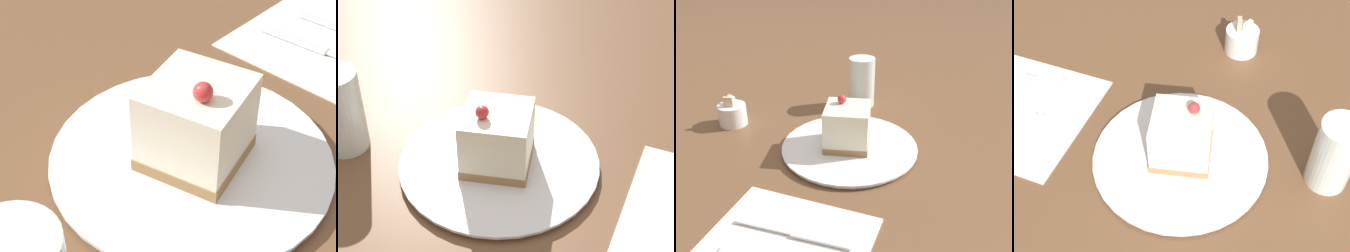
# 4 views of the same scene
# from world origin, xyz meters

# --- Properties ---
(ground_plane) EXTENTS (4.00, 4.00, 0.00)m
(ground_plane) POSITION_xyz_m (0.00, 0.00, 0.00)
(ground_plane) COLOR brown
(plate) EXTENTS (0.27, 0.27, 0.01)m
(plate) POSITION_xyz_m (-0.02, -0.02, 0.01)
(plate) COLOR white
(plate) RESTS_ON ground_plane
(cake_slice) EXTENTS (0.10, 0.10, 0.10)m
(cake_slice) POSITION_xyz_m (-0.02, -0.02, 0.05)
(cake_slice) COLOR #9E7547
(cake_slice) RESTS_ON plate
(napkin) EXTENTS (0.21, 0.23, 0.00)m
(napkin) POSITION_xyz_m (-0.30, -0.02, 0.00)
(napkin) COLOR white
(napkin) RESTS_ON ground_plane
(knife) EXTENTS (0.02, 0.18, 0.00)m
(knife) POSITION_xyz_m (-0.27, -0.04, 0.01)
(knife) COLOR silver
(knife) RESTS_ON napkin
(sugar_bowl) EXTENTS (0.06, 0.06, 0.07)m
(sugar_bowl) POSITION_xyz_m (-0.01, 0.26, 0.02)
(sugar_bowl) COLOR white
(sugar_bowl) RESTS_ON ground_plane
(drinking_glass) EXTENTS (0.06, 0.06, 0.12)m
(drinking_glass) POSITION_xyz_m (0.19, 0.02, 0.06)
(drinking_glass) COLOR silver
(drinking_glass) RESTS_ON ground_plane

